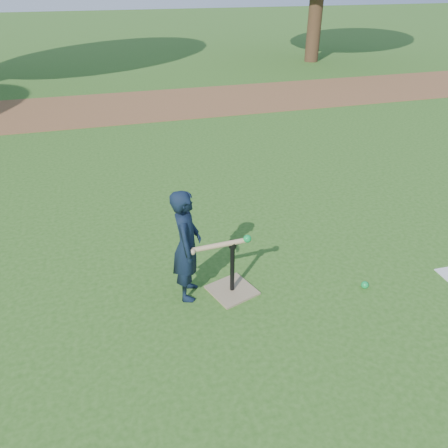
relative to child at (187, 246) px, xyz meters
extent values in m
plane|color=#285116|center=(0.84, 0.06, -0.59)|extent=(80.00, 80.00, 0.00)
cube|color=brown|center=(0.84, 7.56, -0.59)|extent=(24.00, 3.00, 0.01)
imported|color=black|center=(0.00, 0.00, 0.00)|extent=(0.39, 0.49, 1.19)
sphere|color=#0D963D|center=(1.81, -0.44, -0.55)|extent=(0.08, 0.08, 0.08)
cube|color=#8D7959|center=(0.44, -0.09, -0.58)|extent=(0.54, 0.54, 0.02)
cylinder|color=black|center=(0.44, -0.09, -0.29)|extent=(0.05, 0.05, 0.55)
cylinder|color=black|center=(0.44, -0.09, -0.01)|extent=(0.08, 0.08, 0.06)
cylinder|color=tan|center=(0.32, -0.11, 0.02)|extent=(0.60, 0.08, 0.05)
sphere|color=tan|center=(0.02, -0.15, 0.02)|extent=(0.06, 0.06, 0.06)
sphere|color=#0D963D|center=(0.58, -0.13, 0.05)|extent=(0.08, 0.08, 0.08)
cylinder|color=#382316|center=(7.34, 12.06, 1.12)|extent=(0.50, 0.50, 3.42)
camera|label=1|loc=(-0.66, -3.54, 2.32)|focal=35.00mm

